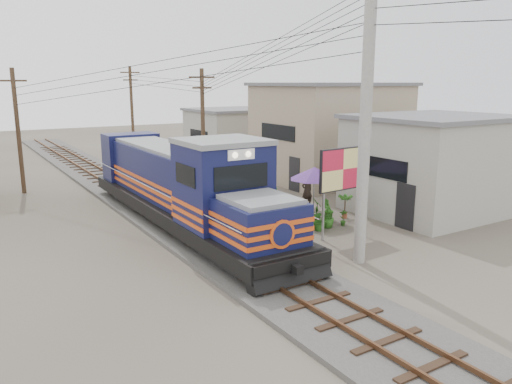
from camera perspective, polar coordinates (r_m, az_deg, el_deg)
ground at (r=16.49m, az=1.42°, el=-9.70°), size 120.00×120.00×0.00m
ballast at (r=25.03m, az=-11.20°, el=-1.99°), size 3.60×70.00×0.16m
track at (r=24.99m, az=-11.22°, el=-1.59°), size 1.15×70.00×0.12m
locomotive at (r=21.78m, az=-8.43°, el=0.54°), size 3.03×16.49×4.09m
utility_pole_main at (r=17.13m, az=12.41°, el=8.09°), size 0.40×0.40×10.00m
wooden_pole_mid at (r=29.82m, az=-6.09°, el=7.48°), size 1.60×0.24×7.00m
wooden_pole_far at (r=42.92m, az=-13.99°, el=9.02°), size 1.60×0.24×7.50m
wooden_pole_left at (r=31.07m, az=-25.57°, el=6.54°), size 1.60×0.24×7.00m
power_lines at (r=22.85m, az=-10.96°, el=15.60°), size 9.65×19.00×3.30m
shophouse_front at (r=25.67m, az=19.61°, el=3.07°), size 7.35×6.30×4.70m
shophouse_mid at (r=32.55m, az=8.39°, el=6.83°), size 8.40×7.35×6.20m
shophouse_back at (r=40.02m, az=-2.62°, el=6.53°), size 6.30×6.30×4.20m
billboard at (r=20.30m, az=9.82°, el=2.32°), size 2.38×0.31×3.67m
market_umbrella at (r=22.63m, az=6.68°, el=2.11°), size 2.70×2.70×2.49m
vendor at (r=25.25m, az=5.86°, el=0.18°), size 0.66×0.44×1.77m
plant_nursery at (r=22.09m, az=5.41°, el=-2.71°), size 3.43×3.24×1.12m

